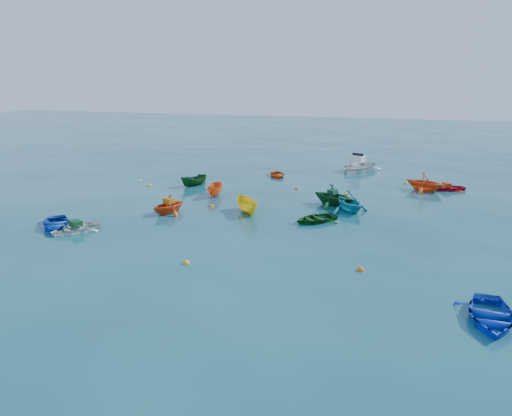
% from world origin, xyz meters
% --- Properties ---
extents(ground, '(160.00, 160.00, 0.00)m').
position_xyz_m(ground, '(0.00, 0.00, 0.00)').
color(ground, '#0A3C4D').
rests_on(ground, ground).
extents(dinghy_blue_sw, '(3.82, 4.08, 0.69)m').
position_xyz_m(dinghy_blue_sw, '(-11.22, -1.30, 0.00)').
color(dinghy_blue_sw, '#0E44B7').
rests_on(dinghy_blue_sw, ground).
extents(dinghy_white_near, '(3.34, 3.64, 0.62)m').
position_xyz_m(dinghy_white_near, '(-9.58, -1.69, 0.00)').
color(dinghy_white_near, white).
rests_on(dinghy_white_near, ground).
extents(dinghy_blue_se, '(2.74, 3.69, 0.74)m').
position_xyz_m(dinghy_blue_se, '(12.79, -7.22, 0.00)').
color(dinghy_blue_se, '#0F39C5').
rests_on(dinghy_blue_se, ground).
extents(dinghy_orange_w, '(3.18, 3.37, 1.40)m').
position_xyz_m(dinghy_orange_w, '(-5.79, 3.54, 0.00)').
color(dinghy_orange_w, '#E24815').
rests_on(dinghy_orange_w, ground).
extents(sampan_yellow_mid, '(2.60, 3.09, 1.15)m').
position_xyz_m(sampan_yellow_mid, '(-0.61, 5.07, 0.00)').
color(sampan_yellow_mid, yellow).
rests_on(sampan_yellow_mid, ground).
extents(dinghy_green_e, '(3.66, 3.62, 0.62)m').
position_xyz_m(dinghy_green_e, '(4.21, 4.23, 0.00)').
color(dinghy_green_e, '#114C15').
rests_on(dinghy_green_e, ground).
extents(dinghy_cyan_se, '(3.87, 3.96, 1.58)m').
position_xyz_m(dinghy_cyan_se, '(6.06, 7.34, 0.00)').
color(dinghy_cyan_se, teal).
rests_on(dinghy_cyan_se, ground).
extents(sampan_orange_n, '(1.28, 2.76, 1.03)m').
position_xyz_m(sampan_orange_n, '(-4.45, 9.09, 0.00)').
color(sampan_orange_n, '#F75D17').
rests_on(sampan_orange_n, ground).
extents(dinghy_green_n, '(4.09, 3.89, 1.69)m').
position_xyz_m(dinghy_green_n, '(4.82, 8.53, 0.00)').
color(dinghy_green_n, '#10481B').
rests_on(dinghy_green_n, ground).
extents(dinghy_red_ne, '(3.16, 2.64, 0.56)m').
position_xyz_m(dinghy_red_ne, '(13.28, 15.92, 0.00)').
color(dinghy_red_ne, red).
rests_on(dinghy_red_ne, ground).
extents(dinghy_red_far, '(2.81, 3.20, 0.55)m').
position_xyz_m(dinghy_red_far, '(-1.39, 17.44, 0.00)').
color(dinghy_red_far, '#C24010').
rests_on(dinghy_red_far, ground).
extents(dinghy_orange_far, '(3.97, 3.76, 1.64)m').
position_xyz_m(dinghy_orange_far, '(11.44, 15.12, 0.00)').
color(dinghy_orange_far, '#E84F15').
rests_on(dinghy_orange_far, ground).
extents(sampan_green_far, '(2.24, 2.71, 1.00)m').
position_xyz_m(sampan_green_far, '(-7.33, 11.90, 0.00)').
color(sampan_green_far, '#104817').
rests_on(sampan_green_far, ground).
extents(motorboat_white, '(5.28, 5.98, 1.63)m').
position_xyz_m(motorboat_white, '(5.52, 22.26, 0.00)').
color(motorboat_white, white).
rests_on(motorboat_white, ground).
extents(tarp_green_a, '(0.94, 0.88, 0.37)m').
position_xyz_m(tarp_green_a, '(-9.53, -1.60, 0.49)').
color(tarp_green_a, '#10421F').
rests_on(tarp_green_a, dinghy_white_near).
extents(tarp_orange_a, '(0.85, 0.77, 0.34)m').
position_xyz_m(tarp_orange_a, '(-5.77, 3.58, 0.87)').
color(tarp_orange_a, '#C86B14').
rests_on(tarp_orange_a, dinghy_orange_w).
extents(tarp_green_b, '(0.75, 0.82, 0.32)m').
position_xyz_m(tarp_green_b, '(4.74, 8.57, 1.01)').
color(tarp_green_b, '#124928').
rests_on(tarp_green_b, dinghy_green_n).
extents(tarp_orange_b, '(0.70, 0.81, 0.33)m').
position_xyz_m(tarp_orange_b, '(13.19, 15.89, 0.45)').
color(tarp_orange_b, '#B63E12').
rests_on(tarp_orange_b, dinghy_red_ne).
extents(buoy_ye_a, '(0.37, 0.37, 0.37)m').
position_xyz_m(buoy_ye_a, '(-0.97, -4.78, 0.00)').
color(buoy_ye_a, gold).
rests_on(buoy_ye_a, ground).
extents(buoy_or_b, '(0.38, 0.38, 0.38)m').
position_xyz_m(buoy_or_b, '(7.57, -3.32, 0.00)').
color(buoy_or_b, '#D05F0B').
rests_on(buoy_or_b, ground).
extents(buoy_ye_b, '(0.37, 0.37, 0.37)m').
position_xyz_m(buoy_ye_b, '(-11.02, 10.88, 0.00)').
color(buoy_ye_b, yellow).
rests_on(buoy_ye_b, ground).
extents(buoy_or_c, '(0.33, 0.33, 0.33)m').
position_xyz_m(buoy_or_c, '(-3.53, 5.90, 0.00)').
color(buoy_or_c, orange).
rests_on(buoy_or_c, ground).
extents(buoy_ye_c, '(0.37, 0.37, 0.37)m').
position_xyz_m(buoy_ye_c, '(5.41, 12.21, 0.00)').
color(buoy_ye_c, yellow).
rests_on(buoy_ye_c, ground).
extents(buoy_or_d, '(0.30, 0.30, 0.30)m').
position_xyz_m(buoy_or_d, '(5.54, 9.07, 0.00)').
color(buoy_or_d, orange).
rests_on(buoy_or_d, ground).
extents(buoy_ye_d, '(0.29, 0.29, 0.29)m').
position_xyz_m(buoy_ye_d, '(-12.67, 12.32, 0.00)').
color(buoy_ye_d, '#FFF11A').
rests_on(buoy_ye_d, ground).
extents(buoy_or_e, '(0.35, 0.35, 0.35)m').
position_xyz_m(buoy_or_e, '(1.31, 12.94, 0.00)').
color(buoy_or_e, '#F55A0D').
rests_on(buoy_or_e, ground).
extents(buoy_ye_e, '(0.35, 0.35, 0.35)m').
position_xyz_m(buoy_ye_e, '(10.00, 17.39, 0.00)').
color(buoy_ye_e, gold).
rests_on(buoy_ye_e, ground).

